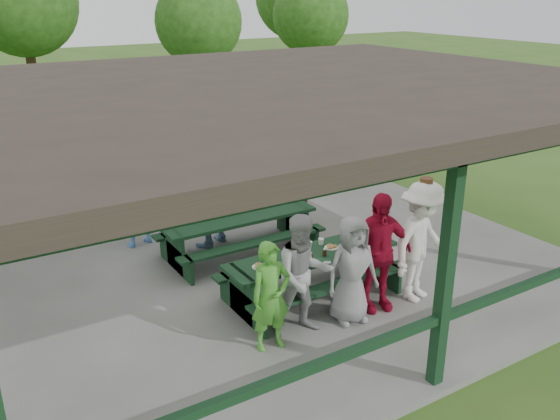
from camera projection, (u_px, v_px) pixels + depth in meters
ground at (276, 272)px, 10.44m from camera, size 90.00×90.00×0.00m
concrete_slab at (276, 269)px, 10.43m from camera, size 10.00×8.00×0.10m
pavilion_structure at (275, 91)px, 9.33m from camera, size 10.60×8.60×3.24m
picnic_table_near at (312, 269)px, 9.25m from camera, size 2.83×1.39×0.75m
picnic_table_far at (240, 230)px, 10.74m from camera, size 2.85×1.39×0.75m
table_setting at (316, 249)px, 9.21m from camera, size 2.31×0.45×0.10m
contestant_green at (271, 296)px, 7.83m from camera, size 0.59×0.42×1.54m
contestant_grey_left at (303, 276)px, 8.15m from camera, size 0.99×0.84×1.77m
contestant_grey_mid at (352, 270)px, 8.48m from camera, size 0.87×0.64×1.62m
contestant_red at (378, 252)px, 8.77m from camera, size 1.17×0.72×1.85m
contestant_white_fedora at (421, 242)px, 9.03m from camera, size 1.39×1.02×1.98m
spectator_lblue at (211, 202)px, 11.07m from camera, size 1.64×1.09×1.70m
spectator_blue at (135, 198)px, 10.98m from camera, size 0.78×0.61×1.90m
spectator_grey at (295, 189)px, 12.09m from camera, size 0.82×0.70×1.47m
pickup_truck at (197, 125)px, 17.94m from camera, size 5.72×2.67×1.58m
farm_trailer at (118, 150)px, 15.76m from camera, size 3.77×1.91×1.31m
tree_left at (23, 3)px, 21.68m from camera, size 3.96×3.96×6.19m
tree_mid at (198, 22)px, 22.45m from camera, size 3.30×3.30×5.15m
tree_right at (311, 16)px, 26.00m from camera, size 3.36×3.36×5.25m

